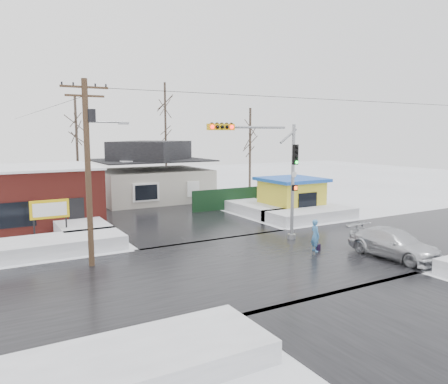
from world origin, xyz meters
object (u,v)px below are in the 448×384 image
traffic_signal (272,166)px  utility_pole (89,162)px  kiosk (291,195)px  car (394,244)px  pedestrian (315,236)px  marquee_sign (50,211)px

traffic_signal → utility_pole: utility_pole is taller
kiosk → traffic_signal: bearing=-135.2°
traffic_signal → car: size_ratio=1.38×
utility_pole → pedestrian: bearing=-17.1°
marquee_sign → pedestrian: size_ratio=1.43×
marquee_sign → kiosk: kiosk is taller
marquee_sign → pedestrian: 15.52m
traffic_signal → kiosk: (7.07, 7.03, -3.08)m
marquee_sign → kiosk: (18.50, 0.50, -0.46)m
marquee_sign → car: bearing=-39.4°
utility_pole → car: utility_pole is taller
utility_pole → kiosk: (17.43, 6.49, -3.65)m
pedestrian → car: (2.79, -2.93, -0.16)m
utility_pole → marquee_sign: 6.87m
utility_pole → car: 16.00m
marquee_sign → kiosk: size_ratio=0.55×
utility_pole → marquee_sign: utility_pole is taller
traffic_signal → kiosk: size_ratio=1.52×
traffic_signal → pedestrian: bearing=-73.8°
utility_pole → marquee_sign: (-1.07, 5.99, -3.19)m
pedestrian → traffic_signal: bearing=27.0°
pedestrian → car: size_ratio=0.35×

